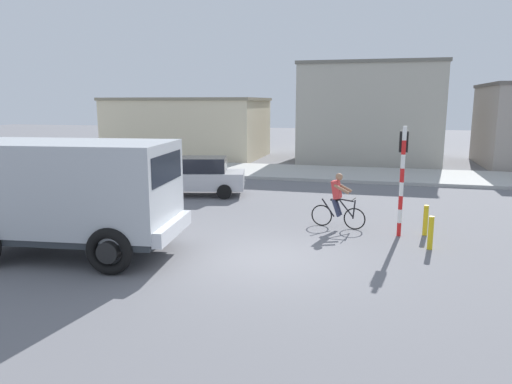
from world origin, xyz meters
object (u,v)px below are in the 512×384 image
Objects in this scene: truck_foreground at (70,191)px; car_red_near at (197,176)px; bollard_near at (431,233)px; bollard_far at (426,220)px; traffic_light_pole at (403,166)px; cyclist at (338,201)px.

truck_foreground reaches higher than car_red_near.
truck_foreground is 6.28× the size of bollard_near.
traffic_light_pole is at bearing -165.00° from bollard_far.
truck_foreground reaches higher than cyclist.
truck_foreground is 8.21m from car_red_near.
cyclist is 0.40× the size of car_red_near.
bollard_near is at bearing -32.11° from cyclist.
traffic_light_pole is 2.15m from bollard_near.
bollard_near and bollard_far have the same top height.
car_red_near is 4.77× the size of bollard_near.
traffic_light_pole is at bearing -28.14° from car_red_near.
cyclist is (6.37, 4.31, -0.80)m from truck_foreground.
traffic_light_pole reaches higher than bollard_near.
cyclist is 0.54× the size of traffic_light_pole.
truck_foreground is 1.76× the size of traffic_light_pole.
car_red_near is at bearing 147.94° from bollard_near.
bollard_near is 1.00× the size of bollard_far.
cyclist reaches higher than car_red_near.
traffic_light_pole reaches higher than truck_foreground.
car_red_near is at bearing 151.86° from traffic_light_pole.
bollard_far is at bearing 90.00° from bollard_near.
truck_foreground is 9.42m from bollard_near.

